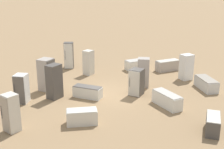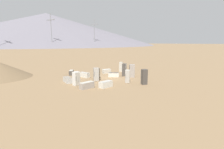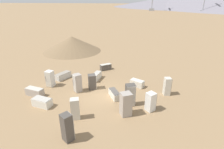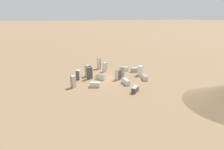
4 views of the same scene
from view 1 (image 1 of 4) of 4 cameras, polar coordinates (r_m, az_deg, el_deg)
The scene contains 17 objects.
ground_plane at distance 18.38m, azimuth -0.54°, elevation -3.38°, with size 1000.00×1000.00×0.00m, color #937551.
discarded_fridge_0 at distance 19.22m, azimuth 5.76°, elevation 0.36°, with size 0.95×0.95×1.82m.
discarded_fridge_1 at distance 17.90m, azimuth 4.49°, elevation -1.40°, with size 0.97×1.00×1.54m.
discarded_fridge_2 at distance 17.61m, azimuth -10.56°, elevation -1.27°, with size 0.90×0.97×1.95m.
discarded_fridge_3 at distance 22.87m, azimuth 4.54°, elevation 1.79°, with size 0.96×1.70×0.73m.
discarded_fridge_4 at distance 14.62m, azimuth -5.53°, elevation -7.71°, with size 1.16×1.56×0.71m.
discarded_fridge_5 at distance 23.26m, azimuth -7.89°, elevation 3.48°, with size 0.86×0.87×1.93m.
discarded_fridge_6 at distance 19.68m, azimuth 16.85°, elevation -1.64°, with size 1.96×1.34×0.70m.
discarded_fridge_7 at distance 18.96m, azimuth -11.89°, elevation -0.02°, with size 1.08×1.08×1.93m.
discarded_fridge_8 at distance 22.91m, azimuth 10.15°, elevation 1.64°, with size 0.88×1.80×0.77m.
discarded_fridge_9 at distance 14.41m, azimuth -18.04°, elevation -6.71°, with size 0.75×0.75×1.73m.
discarded_fridge_10 at distance 21.62m, azimuth -4.32°, elevation 2.21°, with size 0.79×0.83×1.71m.
discarded_fridge_11 at distance 17.46m, azimuth -16.22°, elevation -2.50°, with size 0.93×0.92×1.58m.
discarded_fridge_12 at distance 21.09m, azimuth 13.42°, elevation 1.35°, with size 0.73×0.79×1.70m.
discarded_fridge_13 at distance 14.55m, azimuth 17.96°, elevation -8.59°, with size 1.37×1.46×0.76m.
discarded_fridge_14 at distance 17.66m, azimuth -4.49°, elevation -3.19°, with size 1.68×1.43×0.66m.
discarded_fridge_15 at distance 16.66m, azimuth 10.01°, elevation -4.57°, with size 1.86×0.73×0.75m.
Camera 1 is at (-14.64, 8.93, 6.61)m, focal length 50.00 mm.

